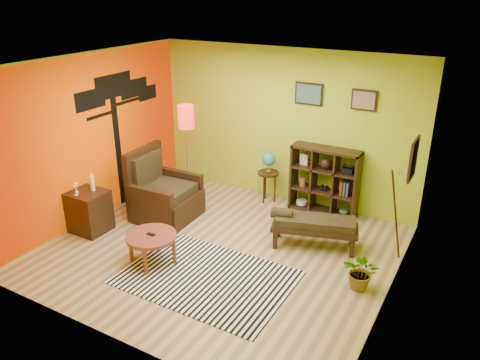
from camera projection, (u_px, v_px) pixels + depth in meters
The scene contains 11 objects.
ground at pixel (220, 250), 7.19m from camera, with size 5.00×5.00×0.00m, color tan.
room_shell at pixel (213, 137), 6.55m from camera, with size 5.04×4.54×2.82m.
zebra_rug at pixel (207, 277), 6.51m from camera, with size 2.33×1.61×0.01m, color white.
coffee_table at pixel (151, 239), 6.74m from camera, with size 0.73×0.73×0.47m.
armchair at pixel (163, 197), 8.12m from camera, with size 1.03×1.04×1.21m.
side_cabinet at pixel (89, 211), 7.64m from camera, with size 0.59×0.53×1.01m.
floor_lamp at pixel (186, 126), 7.93m from camera, with size 0.29×0.29×1.91m.
globe_table at pixel (269, 165), 8.53m from camera, with size 0.39×0.39×0.96m.
cube_shelf at pixel (325, 181), 8.17m from camera, with size 1.20×0.35×1.20m.
bench at pixel (312, 224), 7.15m from camera, with size 1.39×0.83×0.61m.
potted_plant at pixel (362, 275), 6.21m from camera, with size 0.47×0.52×0.41m, color #26661E.
Camera 1 is at (3.33, -5.25, 3.78)m, focal length 35.00 mm.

